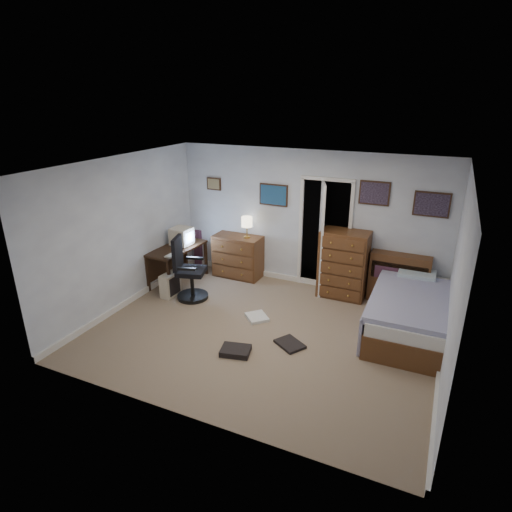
% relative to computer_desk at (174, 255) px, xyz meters
% --- Properties ---
extents(floor, '(5.00, 4.00, 0.02)m').
position_rel_computer_desk_xyz_m(floor, '(2.28, -1.04, -0.55)').
color(floor, gray).
rests_on(floor, ground).
extents(computer_desk, '(0.63, 1.25, 0.71)m').
position_rel_computer_desk_xyz_m(computer_desk, '(0.00, 0.00, 0.00)').
color(computer_desk, '#301E10').
rests_on(computer_desk, floor).
extents(crt_monitor, '(0.38, 0.36, 0.34)m').
position_rel_computer_desk_xyz_m(crt_monitor, '(0.11, 0.15, 0.34)').
color(crt_monitor, beige).
rests_on(crt_monitor, computer_desk).
extents(keyboard, '(0.16, 0.38, 0.02)m').
position_rel_computer_desk_xyz_m(keyboard, '(0.26, -0.35, 0.17)').
color(keyboard, beige).
rests_on(keyboard, computer_desk).
extents(pc_tower, '(0.21, 0.41, 0.42)m').
position_rel_computer_desk_xyz_m(pc_tower, '(0.29, -0.55, -0.33)').
color(pc_tower, beige).
rests_on(pc_tower, floor).
extents(office_chair, '(0.68, 0.68, 1.12)m').
position_rel_computer_desk_xyz_m(office_chair, '(0.63, -0.50, -0.11)').
color(office_chair, black).
rests_on(office_chair, floor).
extents(media_stack, '(0.15, 0.15, 0.75)m').
position_rel_computer_desk_xyz_m(media_stack, '(-0.04, 0.94, -0.17)').
color(media_stack, maroon).
rests_on(media_stack, floor).
extents(low_dresser, '(0.94, 0.49, 0.83)m').
position_rel_computer_desk_xyz_m(low_dresser, '(0.99, 0.73, -0.13)').
color(low_dresser, brown).
rests_on(low_dresser, floor).
extents(table_lamp, '(0.21, 0.21, 0.40)m').
position_rel_computer_desk_xyz_m(table_lamp, '(1.19, 0.73, 0.58)').
color(table_lamp, gold).
rests_on(table_lamp, low_dresser).
extents(doorway, '(0.96, 1.12, 2.05)m').
position_rel_computer_desk_xyz_m(doorway, '(2.63, 1.23, 0.46)').
color(doorway, black).
rests_on(doorway, floor).
extents(tall_dresser, '(0.82, 0.48, 1.20)m').
position_rel_computer_desk_xyz_m(tall_dresser, '(3.06, 0.71, 0.06)').
color(tall_dresser, brown).
rests_on(tall_dresser, floor).
extents(headboard_bookcase, '(0.98, 0.26, 0.88)m').
position_rel_computer_desk_xyz_m(headboard_bookcase, '(3.99, 0.82, -0.08)').
color(headboard_bookcase, brown).
rests_on(headboard_bookcase, floor).
extents(bed, '(1.14, 2.09, 0.68)m').
position_rel_computer_desk_xyz_m(bed, '(4.27, -0.10, -0.22)').
color(bed, brown).
rests_on(bed, floor).
extents(wall_posters, '(4.38, 0.04, 0.60)m').
position_rel_computer_desk_xyz_m(wall_posters, '(2.85, 0.94, 1.20)').
color(wall_posters, '#331E11').
rests_on(wall_posters, floor).
extents(floor_clutter, '(1.23, 1.44, 0.08)m').
position_rel_computer_desk_xyz_m(floor_clutter, '(2.28, -1.31, -0.51)').
color(floor_clutter, black).
rests_on(floor_clutter, floor).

